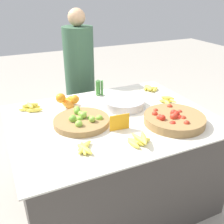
{
  "coord_description": "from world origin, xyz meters",
  "views": [
    {
      "loc": [
        -0.76,
        -1.64,
        1.69
      ],
      "look_at": [
        0.0,
        0.0,
        0.83
      ],
      "focal_mm": 42.0,
      "sensor_mm": 36.0,
      "label": 1
    }
  ],
  "objects_px": {
    "metal_bowl": "(124,103)",
    "lime_bowl": "(82,121)",
    "tomato_basket": "(174,119)",
    "vendor_person": "(80,86)",
    "price_sign": "(120,122)"
  },
  "relations": [
    {
      "from": "tomato_basket",
      "to": "vendor_person",
      "type": "xyz_separation_m",
      "value": [
        -0.3,
        1.28,
        -0.12
      ]
    },
    {
      "from": "lime_bowl",
      "to": "price_sign",
      "type": "xyz_separation_m",
      "value": [
        0.21,
        -0.19,
        0.03
      ]
    },
    {
      "from": "tomato_basket",
      "to": "lime_bowl",
      "type": "bearing_deg",
      "value": 156.01
    },
    {
      "from": "lime_bowl",
      "to": "tomato_basket",
      "type": "bearing_deg",
      "value": -23.99
    },
    {
      "from": "tomato_basket",
      "to": "price_sign",
      "type": "xyz_separation_m",
      "value": [
        -0.41,
        0.08,
        0.02
      ]
    },
    {
      "from": "metal_bowl",
      "to": "price_sign",
      "type": "relative_size",
      "value": 2.42
    },
    {
      "from": "lime_bowl",
      "to": "metal_bowl",
      "type": "relative_size",
      "value": 1.17
    },
    {
      "from": "lime_bowl",
      "to": "metal_bowl",
      "type": "bearing_deg",
      "value": 19.27
    },
    {
      "from": "tomato_basket",
      "to": "price_sign",
      "type": "height_order",
      "value": "price_sign"
    },
    {
      "from": "tomato_basket",
      "to": "vendor_person",
      "type": "bearing_deg",
      "value": 103.18
    },
    {
      "from": "price_sign",
      "to": "vendor_person",
      "type": "bearing_deg",
      "value": 90.15
    },
    {
      "from": "lime_bowl",
      "to": "vendor_person",
      "type": "distance_m",
      "value": 1.06
    },
    {
      "from": "lime_bowl",
      "to": "price_sign",
      "type": "height_order",
      "value": "price_sign"
    },
    {
      "from": "metal_bowl",
      "to": "lime_bowl",
      "type": "bearing_deg",
      "value": -160.73
    },
    {
      "from": "tomato_basket",
      "to": "vendor_person",
      "type": "height_order",
      "value": "vendor_person"
    }
  ]
}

